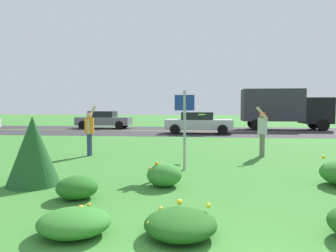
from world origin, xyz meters
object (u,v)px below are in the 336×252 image
(sign_post_near_path, at_px, (185,122))
(frisbee_lime, at_px, (202,114))
(car_gray_center_left, at_px, (104,120))
(person_thrower_orange_shirt, at_px, (89,130))
(person_catcher_red_cap_gray_shirt, at_px, (262,129))
(car_silver_center_right, at_px, (198,123))
(box_truck_black, at_px, (283,107))

(sign_post_near_path, distance_m, frisbee_lime, 2.52)
(car_gray_center_left, bearing_deg, frisbee_lime, -60.58)
(sign_post_near_path, xyz_separation_m, person_thrower_orange_shirt, (-3.66, 2.33, -0.42))
(person_catcher_red_cap_gray_shirt, height_order, car_gray_center_left, person_catcher_red_cap_gray_shirt)
(sign_post_near_path, bearing_deg, frisbee_lime, 79.51)
(person_thrower_orange_shirt, relative_size, person_catcher_red_cap_gray_shirt, 1.03)
(person_catcher_red_cap_gray_shirt, height_order, car_silver_center_right, person_catcher_red_cap_gray_shirt)
(frisbee_lime, bearing_deg, car_silver_center_right, 91.83)
(person_thrower_orange_shirt, bearing_deg, car_gray_center_left, 105.85)
(sign_post_near_path, xyz_separation_m, person_catcher_red_cap_gray_shirt, (2.64, 2.88, -0.40))
(car_silver_center_right, bearing_deg, car_gray_center_left, 151.25)
(frisbee_lime, xyz_separation_m, box_truck_black, (6.25, 14.86, 0.27))
(person_catcher_red_cap_gray_shirt, bearing_deg, box_truck_black, 74.28)
(frisbee_lime, bearing_deg, sign_post_near_path, -100.49)
(car_gray_center_left, relative_size, box_truck_black, 0.67)
(frisbee_lime, distance_m, car_gray_center_left, 17.07)
(person_catcher_red_cap_gray_shirt, xyz_separation_m, car_silver_center_right, (-2.52, 10.04, -0.25))
(car_gray_center_left, bearing_deg, person_catcher_red_cap_gray_shirt, -53.84)
(frisbee_lime, bearing_deg, person_catcher_red_cap_gray_shirt, 10.36)
(car_gray_center_left, bearing_deg, box_truck_black, -0.00)
(box_truck_black, bearing_deg, person_catcher_red_cap_gray_shirt, -105.72)
(sign_post_near_path, distance_m, box_truck_black, 18.59)
(sign_post_near_path, relative_size, person_catcher_red_cap_gray_shirt, 1.25)
(car_gray_center_left, bearing_deg, sign_post_near_path, -65.44)
(person_thrower_orange_shirt, bearing_deg, box_truck_black, 55.34)
(box_truck_black, bearing_deg, frisbee_lime, -112.83)
(person_thrower_orange_shirt, distance_m, person_catcher_red_cap_gray_shirt, 6.33)
(person_catcher_red_cap_gray_shirt, distance_m, box_truck_black, 15.04)
(person_catcher_red_cap_gray_shirt, relative_size, car_silver_center_right, 0.40)
(person_catcher_red_cap_gray_shirt, xyz_separation_m, car_gray_center_left, (-10.56, 14.46, -0.25))
(person_catcher_red_cap_gray_shirt, height_order, frisbee_lime, person_catcher_red_cap_gray_shirt)
(sign_post_near_path, height_order, car_gray_center_left, sign_post_near_path)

